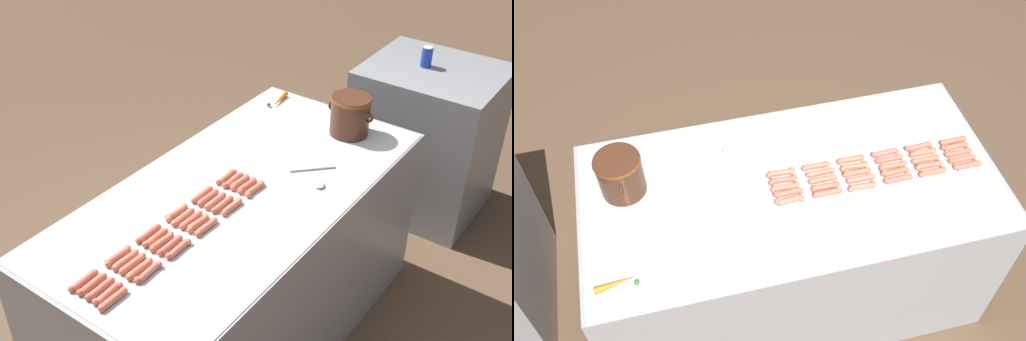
% 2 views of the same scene
% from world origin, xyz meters
% --- Properties ---
extents(ground_plane, '(20.00, 20.00, 0.00)m').
position_xyz_m(ground_plane, '(0.00, 0.00, 0.00)').
color(ground_plane, brown).
extents(griddle_counter, '(0.96, 1.92, 0.92)m').
position_xyz_m(griddle_counter, '(0.00, 0.00, 0.46)').
color(griddle_counter, '#9EA0A5').
rests_on(griddle_counter, ground_plane).
extents(hot_dog_0, '(0.03, 0.14, 0.03)m').
position_xyz_m(hot_dog_0, '(-0.10, -0.82, 0.93)').
color(hot_dog_0, '#D4684F').
rests_on(hot_dog_0, griddle_counter).
extents(hot_dog_1, '(0.03, 0.14, 0.03)m').
position_xyz_m(hot_dog_1, '(-0.10, -0.65, 0.93)').
color(hot_dog_1, '#D8674D').
rests_on(hot_dog_1, griddle_counter).
extents(hot_dog_2, '(0.03, 0.14, 0.03)m').
position_xyz_m(hot_dog_2, '(-0.10, -0.48, 0.93)').
color(hot_dog_2, '#CE6651').
rests_on(hot_dog_2, griddle_counter).
extents(hot_dog_3, '(0.04, 0.14, 0.03)m').
position_xyz_m(hot_dog_3, '(-0.10, -0.30, 0.93)').
color(hot_dog_3, '#D67254').
rests_on(hot_dog_3, griddle_counter).
extents(hot_dog_4, '(0.03, 0.14, 0.03)m').
position_xyz_m(hot_dog_4, '(-0.09, -0.14, 0.93)').
color(hot_dog_4, '#D5684E').
rests_on(hot_dog_4, griddle_counter).
extents(hot_dog_5, '(0.04, 0.14, 0.03)m').
position_xyz_m(hot_dog_5, '(-0.09, 0.04, 0.93)').
color(hot_dog_5, '#CE6E54').
rests_on(hot_dog_5, griddle_counter).
extents(hot_dog_6, '(0.03, 0.14, 0.03)m').
position_xyz_m(hot_dog_6, '(-0.06, -0.82, 0.93)').
color(hot_dog_6, '#D4674D').
rests_on(hot_dog_6, griddle_counter).
extents(hot_dog_7, '(0.03, 0.14, 0.03)m').
position_xyz_m(hot_dog_7, '(-0.05, -0.65, 0.93)').
color(hot_dog_7, '#CB6D54').
rests_on(hot_dog_7, griddle_counter).
extents(hot_dog_8, '(0.03, 0.14, 0.03)m').
position_xyz_m(hot_dog_8, '(-0.05, -0.48, 0.93)').
color(hot_dog_8, '#D7694D').
rests_on(hot_dog_8, griddle_counter).
extents(hot_dog_9, '(0.03, 0.14, 0.03)m').
position_xyz_m(hot_dog_9, '(-0.05, -0.31, 0.93)').
color(hot_dog_9, '#D77056').
rests_on(hot_dog_9, griddle_counter).
extents(hot_dog_10, '(0.03, 0.14, 0.03)m').
position_xyz_m(hot_dog_10, '(-0.06, -0.14, 0.93)').
color(hot_dog_10, '#CE6652').
rests_on(hot_dog_10, griddle_counter).
extents(hot_dog_11, '(0.03, 0.14, 0.03)m').
position_xyz_m(hot_dog_11, '(-0.05, 0.03, 0.93)').
color(hot_dog_11, '#D26754').
rests_on(hot_dog_11, griddle_counter).
extents(hot_dog_12, '(0.03, 0.14, 0.03)m').
position_xyz_m(hot_dog_12, '(-0.01, -0.82, 0.93)').
color(hot_dog_12, '#D2644D').
rests_on(hot_dog_12, griddle_counter).
extents(hot_dog_13, '(0.03, 0.14, 0.03)m').
position_xyz_m(hot_dog_13, '(-0.02, -0.65, 0.93)').
color(hot_dog_13, '#D76A4F').
rests_on(hot_dog_13, griddle_counter).
extents(hot_dog_14, '(0.03, 0.14, 0.03)m').
position_xyz_m(hot_dog_14, '(-0.02, -0.48, 0.93)').
color(hot_dog_14, '#CE6D4E').
rests_on(hot_dog_14, griddle_counter).
extents(hot_dog_15, '(0.03, 0.14, 0.03)m').
position_xyz_m(hot_dog_15, '(-0.01, -0.31, 0.93)').
color(hot_dog_15, '#D06A4F').
rests_on(hot_dog_15, griddle_counter).
extents(hot_dog_16, '(0.03, 0.14, 0.03)m').
position_xyz_m(hot_dog_16, '(-0.02, -0.14, 0.93)').
color(hot_dog_16, '#D56E51').
rests_on(hot_dog_16, griddle_counter).
extents(hot_dog_17, '(0.03, 0.14, 0.03)m').
position_xyz_m(hot_dog_17, '(-0.02, 0.04, 0.93)').
color(hot_dog_17, '#D76F53').
rests_on(hot_dog_17, griddle_counter).
extents(hot_dog_18, '(0.04, 0.14, 0.03)m').
position_xyz_m(hot_dog_18, '(0.03, -0.82, 0.93)').
color(hot_dog_18, '#C96855').
rests_on(hot_dog_18, griddle_counter).
extents(hot_dog_19, '(0.03, 0.14, 0.03)m').
position_xyz_m(hot_dog_19, '(0.03, -0.65, 0.93)').
color(hot_dog_19, '#D36F53').
rests_on(hot_dog_19, griddle_counter).
extents(hot_dog_20, '(0.03, 0.14, 0.03)m').
position_xyz_m(hot_dog_20, '(0.03, -0.48, 0.93)').
color(hot_dog_20, '#D56351').
rests_on(hot_dog_20, griddle_counter).
extents(hot_dog_21, '(0.04, 0.14, 0.03)m').
position_xyz_m(hot_dog_21, '(0.02, -0.31, 0.93)').
color(hot_dog_21, '#D57252').
rests_on(hot_dog_21, griddle_counter).
extents(hot_dog_22, '(0.03, 0.14, 0.03)m').
position_xyz_m(hot_dog_22, '(0.02, -0.14, 0.93)').
color(hot_dog_22, '#C96D54').
rests_on(hot_dog_22, griddle_counter).
extents(hot_dog_23, '(0.04, 0.14, 0.03)m').
position_xyz_m(hot_dog_23, '(0.02, 0.03, 0.93)').
color(hot_dog_23, '#D7634E').
rests_on(hot_dog_23, griddle_counter).
extents(hot_dog_24, '(0.03, 0.14, 0.03)m').
position_xyz_m(hot_dog_24, '(0.06, -0.82, 0.93)').
color(hot_dog_24, '#D6684C').
rests_on(hot_dog_24, griddle_counter).
extents(hot_dog_25, '(0.03, 0.14, 0.03)m').
position_xyz_m(hot_dog_25, '(0.07, -0.65, 0.93)').
color(hot_dog_25, '#D46754').
rests_on(hot_dog_25, griddle_counter).
extents(hot_dog_26, '(0.03, 0.14, 0.03)m').
position_xyz_m(hot_dog_26, '(0.07, -0.48, 0.93)').
color(hot_dog_26, '#D26956').
rests_on(hot_dog_26, griddle_counter).
extents(hot_dog_27, '(0.03, 0.14, 0.03)m').
position_xyz_m(hot_dog_27, '(0.07, -0.31, 0.93)').
color(hot_dog_27, '#D46C4C').
rests_on(hot_dog_27, griddle_counter).
extents(hot_dog_28, '(0.03, 0.14, 0.03)m').
position_xyz_m(hot_dog_28, '(0.07, -0.13, 0.93)').
color(hot_dog_28, '#D86D52').
rests_on(hot_dog_28, griddle_counter).
extents(hot_dog_29, '(0.04, 0.14, 0.03)m').
position_xyz_m(hot_dog_29, '(0.07, 0.03, 0.93)').
color(hot_dog_29, '#D2704E').
rests_on(hot_dog_29, griddle_counter).
extents(bean_pot, '(0.26, 0.21, 0.21)m').
position_xyz_m(bean_pot, '(0.15, 0.74, 1.03)').
color(bean_pot, '#472616').
rests_on(bean_pot, griddle_counter).
extents(serving_spoon, '(0.22, 0.22, 0.02)m').
position_xyz_m(serving_spoon, '(0.25, 0.27, 0.92)').
color(serving_spoon, '#B7B7BC').
rests_on(serving_spoon, griddle_counter).
extents(carrot, '(0.06, 0.18, 0.03)m').
position_xyz_m(carrot, '(-0.33, 0.81, 0.93)').
color(carrot, orange).
rests_on(carrot, griddle_counter).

